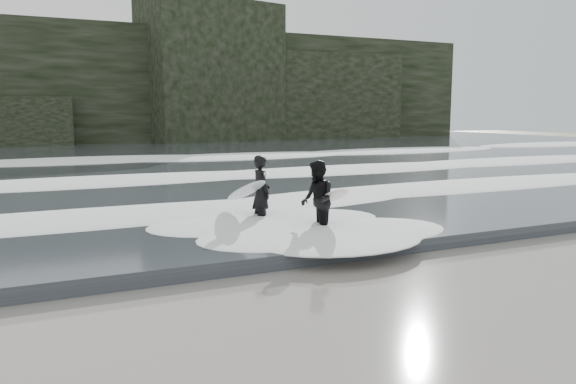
# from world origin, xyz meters

# --- Properties ---
(ground) EXTENTS (120.00, 120.00, 0.00)m
(ground) POSITION_xyz_m (0.00, 0.00, 0.00)
(ground) COLOR olive
(ground) RESTS_ON ground
(sea) EXTENTS (90.00, 52.00, 0.30)m
(sea) POSITION_xyz_m (0.00, 29.00, 0.15)
(sea) COLOR #32373D
(sea) RESTS_ON ground
(headland) EXTENTS (70.00, 9.00, 10.00)m
(headland) POSITION_xyz_m (0.00, 46.00, 5.00)
(headland) COLOR black
(headland) RESTS_ON ground
(foam_near) EXTENTS (60.00, 3.20, 0.20)m
(foam_near) POSITION_xyz_m (0.00, 9.00, 0.40)
(foam_near) COLOR white
(foam_near) RESTS_ON sea
(foam_mid) EXTENTS (60.00, 4.00, 0.24)m
(foam_mid) POSITION_xyz_m (0.00, 16.00, 0.42)
(foam_mid) COLOR white
(foam_mid) RESTS_ON sea
(foam_far) EXTENTS (60.00, 4.80, 0.30)m
(foam_far) POSITION_xyz_m (0.00, 25.00, 0.45)
(foam_far) COLOR white
(foam_far) RESTS_ON sea
(surfer_left) EXTENTS (0.94, 2.11, 1.83)m
(surfer_left) POSITION_xyz_m (-1.15, 6.74, 0.92)
(surfer_left) COLOR black
(surfer_left) RESTS_ON ground
(surfer_right) EXTENTS (1.35, 1.94, 1.80)m
(surfer_right) POSITION_xyz_m (-0.36, 5.04, 0.91)
(surfer_right) COLOR black
(surfer_right) RESTS_ON ground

